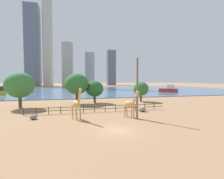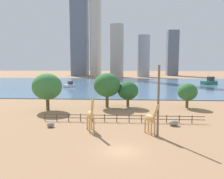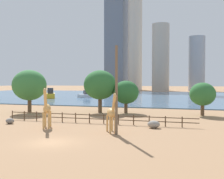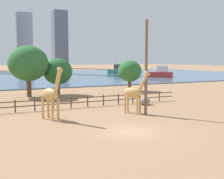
{
  "view_description": "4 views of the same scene",
  "coord_description": "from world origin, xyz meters",
  "px_view_note": "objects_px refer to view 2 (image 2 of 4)",
  "views": [
    {
      "loc": [
        -5.54,
        -19.72,
        6.04
      ],
      "look_at": [
        1.94,
        10.43,
        4.24
      ],
      "focal_mm": 28.0,
      "sensor_mm": 36.0,
      "label": 1
    },
    {
      "loc": [
        0.51,
        -22.76,
        9.42
      ],
      "look_at": [
        -2.25,
        19.31,
        4.5
      ],
      "focal_mm": 35.0,
      "sensor_mm": 36.0,
      "label": 2
    },
    {
      "loc": [
        12.55,
        -22.84,
        5.64
      ],
      "look_at": [
        -0.4,
        20.58,
        4.24
      ],
      "focal_mm": 45.0,
      "sensor_mm": 36.0,
      "label": 3
    },
    {
      "loc": [
        -10.31,
        -18.22,
        5.43
      ],
      "look_at": [
        0.73,
        4.83,
        2.72
      ],
      "focal_mm": 45.0,
      "sensor_mm": 36.0,
      "label": 4
    }
  ],
  "objects_px": {
    "tree_right_tall": "(107,85)",
    "boat_tug": "(41,86)",
    "boulder_near_fence": "(51,125)",
    "boat_ferry": "(209,82)",
    "boat_barge": "(70,85)",
    "utility_pole": "(158,101)",
    "boulder_by_pole": "(173,123)",
    "tree_left_small": "(187,92)",
    "tree_center_broad": "(47,87)",
    "tree_left_large": "(128,91)",
    "giraffe_tall": "(91,115)",
    "giraffe_companion": "(151,119)"
  },
  "relations": [
    {
      "from": "tree_right_tall",
      "to": "boat_tug",
      "type": "relative_size",
      "value": 0.97
    },
    {
      "from": "boulder_near_fence",
      "to": "boat_tug",
      "type": "xyz_separation_m",
      "value": [
        -20.61,
        47.94,
        0.94
      ]
    },
    {
      "from": "boat_tug",
      "to": "boat_ferry",
      "type": "bearing_deg",
      "value": -99.91
    },
    {
      "from": "boulder_near_fence",
      "to": "boat_barge",
      "type": "height_order",
      "value": "boat_barge"
    },
    {
      "from": "tree_right_tall",
      "to": "boulder_near_fence",
      "type": "bearing_deg",
      "value": -114.76
    },
    {
      "from": "boat_ferry",
      "to": "boat_barge",
      "type": "xyz_separation_m",
      "value": [
        -60.9,
        -16.17,
        -0.39
      ]
    },
    {
      "from": "utility_pole",
      "to": "boat_tug",
      "type": "bearing_deg",
      "value": 125.18
    },
    {
      "from": "boulder_by_pole",
      "to": "tree_left_small",
      "type": "bearing_deg",
      "value": 67.61
    },
    {
      "from": "tree_center_broad",
      "to": "tree_right_tall",
      "type": "relative_size",
      "value": 1.01
    },
    {
      "from": "tree_left_large",
      "to": "tree_right_tall",
      "type": "height_order",
      "value": "tree_right_tall"
    },
    {
      "from": "giraffe_tall",
      "to": "tree_left_large",
      "type": "xyz_separation_m",
      "value": [
        5.32,
        17.89,
        1.29
      ]
    },
    {
      "from": "giraffe_tall",
      "to": "boat_tug",
      "type": "bearing_deg",
      "value": -173.06
    },
    {
      "from": "boat_ferry",
      "to": "giraffe_tall",
      "type": "bearing_deg",
      "value": 30.25
    },
    {
      "from": "utility_pole",
      "to": "tree_left_large",
      "type": "distance_m",
      "value": 19.87
    },
    {
      "from": "boulder_by_pole",
      "to": "tree_right_tall",
      "type": "bearing_deg",
      "value": 130.23
    },
    {
      "from": "boat_ferry",
      "to": "tree_left_large",
      "type": "bearing_deg",
      "value": 26.35
    },
    {
      "from": "giraffe_tall",
      "to": "tree_left_large",
      "type": "relative_size",
      "value": 0.88
    },
    {
      "from": "boulder_near_fence",
      "to": "tree_left_large",
      "type": "distance_m",
      "value": 20.29
    },
    {
      "from": "giraffe_companion",
      "to": "boat_tug",
      "type": "bearing_deg",
      "value": -175.66
    },
    {
      "from": "boat_barge",
      "to": "boulder_by_pole",
      "type": "bearing_deg",
      "value": 54.32
    },
    {
      "from": "giraffe_companion",
      "to": "boulder_by_pole",
      "type": "relative_size",
      "value": 3.08
    },
    {
      "from": "boulder_by_pole",
      "to": "boat_ferry",
      "type": "bearing_deg",
      "value": 66.0
    },
    {
      "from": "tree_left_small",
      "to": "boulder_near_fence",
      "type": "bearing_deg",
      "value": -146.44
    },
    {
      "from": "boulder_near_fence",
      "to": "tree_left_large",
      "type": "height_order",
      "value": "tree_left_large"
    },
    {
      "from": "tree_left_small",
      "to": "boat_ferry",
      "type": "xyz_separation_m",
      "value": [
        24.93,
        54.93,
        -2.08
      ]
    },
    {
      "from": "giraffe_companion",
      "to": "boat_ferry",
      "type": "relative_size",
      "value": 0.54
    },
    {
      "from": "tree_left_large",
      "to": "boat_ferry",
      "type": "distance_m",
      "value": 66.62
    },
    {
      "from": "boulder_near_fence",
      "to": "boat_ferry",
      "type": "height_order",
      "value": "boat_ferry"
    },
    {
      "from": "boat_ferry",
      "to": "tree_center_broad",
      "type": "bearing_deg",
      "value": 18.47
    },
    {
      "from": "tree_left_small",
      "to": "boat_barge",
      "type": "relative_size",
      "value": 0.95
    },
    {
      "from": "tree_center_broad",
      "to": "tree_left_large",
      "type": "bearing_deg",
      "value": 15.17
    },
    {
      "from": "giraffe_tall",
      "to": "boat_ferry",
      "type": "relative_size",
      "value": 0.6
    },
    {
      "from": "utility_pole",
      "to": "tree_left_large",
      "type": "height_order",
      "value": "utility_pole"
    },
    {
      "from": "giraffe_tall",
      "to": "tree_right_tall",
      "type": "distance_m",
      "value": 17.37
    },
    {
      "from": "tree_left_large",
      "to": "tree_center_broad",
      "type": "bearing_deg",
      "value": -164.83
    },
    {
      "from": "giraffe_tall",
      "to": "boat_ferry",
      "type": "bearing_deg",
      "value": 127.8
    },
    {
      "from": "boulder_by_pole",
      "to": "tree_center_broad",
      "type": "height_order",
      "value": "tree_center_broad"
    },
    {
      "from": "tree_left_large",
      "to": "boat_barge",
      "type": "bearing_deg",
      "value": 120.94
    },
    {
      "from": "tree_right_tall",
      "to": "tree_left_small",
      "type": "bearing_deg",
      "value": 2.28
    },
    {
      "from": "giraffe_companion",
      "to": "boat_barge",
      "type": "relative_size",
      "value": 0.8
    },
    {
      "from": "giraffe_companion",
      "to": "tree_center_broad",
      "type": "distance_m",
      "value": 24.1
    },
    {
      "from": "giraffe_tall",
      "to": "boat_tug",
      "type": "xyz_separation_m",
      "value": [
        -26.98,
        49.56,
        -1.02
      ]
    },
    {
      "from": "boat_barge",
      "to": "boat_tug",
      "type": "bearing_deg",
      "value": -27.56
    },
    {
      "from": "utility_pole",
      "to": "boulder_by_pole",
      "type": "height_order",
      "value": "utility_pole"
    },
    {
      "from": "boulder_near_fence",
      "to": "tree_right_tall",
      "type": "relative_size",
      "value": 0.15
    },
    {
      "from": "boat_barge",
      "to": "utility_pole",
      "type": "bearing_deg",
      "value": 49.55
    },
    {
      "from": "giraffe_companion",
      "to": "tree_left_large",
      "type": "bearing_deg",
      "value": 158.3
    },
    {
      "from": "utility_pole",
      "to": "tree_center_broad",
      "type": "height_order",
      "value": "utility_pole"
    },
    {
      "from": "boulder_by_pole",
      "to": "boat_barge",
      "type": "xyz_separation_m",
      "value": [
        -30.12,
        52.97,
        0.55
      ]
    },
    {
      "from": "tree_left_large",
      "to": "boat_ferry",
      "type": "height_order",
      "value": "boat_ferry"
    }
  ]
}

